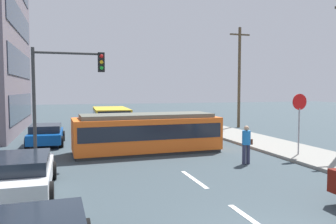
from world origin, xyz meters
The scene contains 13 objects.
ground_plane centered at (0.00, 10.00, 0.00)m, with size 120.00×120.00×0.00m, color #37454C.
lane_stripe_1 centered at (0.00, 2.00, 0.01)m, with size 0.16×2.40×0.01m, color silver.
lane_stripe_2 centered at (0.00, 6.00, 0.01)m, with size 0.16×2.40×0.01m, color silver.
lane_stripe_3 centered at (0.00, 17.54, 0.01)m, with size 0.16×2.40×0.01m, color silver.
lane_stripe_4 centered at (0.00, 23.54, 0.01)m, with size 0.16×2.40×0.01m, color silver.
streetcar_tram centered at (-0.43, 11.54, 1.03)m, with size 7.46×2.78×1.99m.
city_bus centered at (-1.13, 20.61, 1.03)m, with size 2.69×5.53×1.80m.
pedestrian_crossing centered at (3.06, 7.65, 0.94)m, with size 0.51×0.36×1.67m.
parked_sedan_mid centered at (-5.74, 6.08, 0.62)m, with size 2.05×4.51×1.19m.
parked_sedan_far centered at (-5.54, 15.51, 0.62)m, with size 2.06×4.08×1.19m.
stop_sign centered at (6.20, 8.25, 2.19)m, with size 0.76×0.07×2.88m.
traffic_light_mast centered at (-4.45, 9.78, 3.48)m, with size 2.97×0.33×4.95m.
utility_pole_mid centered at (9.59, 20.23, 4.38)m, with size 1.80×0.24×8.40m.
Camera 1 is at (-4.29, -4.98, 3.22)m, focal length 35.59 mm.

